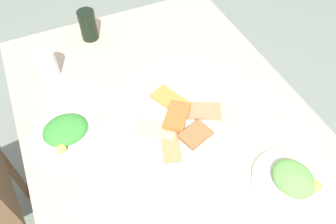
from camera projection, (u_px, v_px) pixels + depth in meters
ground_plane at (165, 201)px, 1.64m from camera, size 6.00×6.00×0.00m
dining_table at (164, 125)px, 1.14m from camera, size 1.19×0.91×0.71m
pide_platter at (176, 122)px, 1.05m from camera, size 0.30×0.32×0.04m
salad_plate_greens at (66, 131)px, 1.02m from camera, size 0.23×0.23×0.05m
salad_plate_rice at (293, 180)px, 0.92m from camera, size 0.22×0.22×0.05m
soda_can at (88, 25)px, 1.28m from camera, size 0.09×0.09×0.12m
drinking_glass at (46, 64)px, 1.15m from camera, size 0.08×0.08×0.11m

